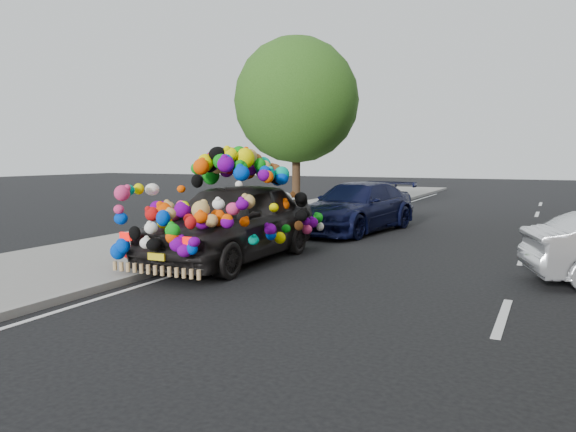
# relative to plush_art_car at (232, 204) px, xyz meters

# --- Properties ---
(ground) EXTENTS (100.00, 100.00, 0.00)m
(ground) POSITION_rel_plush_art_car_xyz_m (1.80, -2.00, -1.18)
(ground) COLOR black
(ground) RESTS_ON ground
(sidewalk) EXTENTS (4.00, 60.00, 0.12)m
(sidewalk) POSITION_rel_plush_art_car_xyz_m (-2.50, -2.00, -1.12)
(sidewalk) COLOR gray
(sidewalk) RESTS_ON ground
(kerb) EXTENTS (0.15, 60.00, 0.13)m
(kerb) POSITION_rel_plush_art_car_xyz_m (-0.55, -2.00, -1.12)
(kerb) COLOR gray
(kerb) RESTS_ON ground
(lane_markings) EXTENTS (6.00, 50.00, 0.01)m
(lane_markings) POSITION_rel_plush_art_car_xyz_m (5.40, -2.00, -1.18)
(lane_markings) COLOR silver
(lane_markings) RESTS_ON ground
(tree_near_sidewalk) EXTENTS (4.20, 4.20, 6.13)m
(tree_near_sidewalk) POSITION_rel_plush_art_car_xyz_m (-2.00, 7.50, 2.84)
(tree_near_sidewalk) COLOR #332114
(tree_near_sidewalk) RESTS_ON ground
(plush_art_car) EXTENTS (2.31, 5.03, 2.29)m
(plush_art_car) POSITION_rel_plush_art_car_xyz_m (0.00, 0.00, 0.00)
(plush_art_car) COLOR black
(plush_art_car) RESTS_ON ground
(navy_sedan) EXTENTS (2.76, 5.11, 1.41)m
(navy_sedan) POSITION_rel_plush_art_car_xyz_m (0.82, 5.50, -0.48)
(navy_sedan) COLOR black
(navy_sedan) RESTS_ON ground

